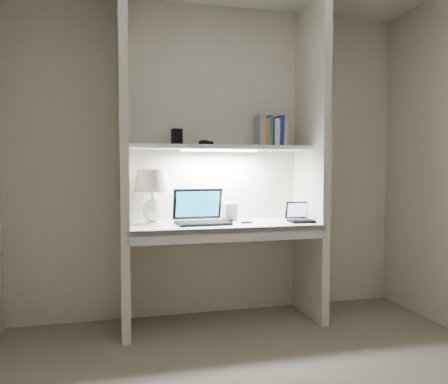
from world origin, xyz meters
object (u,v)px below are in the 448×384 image
object	(u,v)px
speaker	(230,212)
laptop_main	(201,216)
book_row	(270,132)
laptop_netbook	(303,217)
table_lamp	(152,187)

from	to	relation	value
speaker	laptop_main	bearing A→B (deg)	177.94
speaker	book_row	bearing A→B (deg)	-8.71
speaker	book_row	size ratio (longest dim) A/B	0.57
laptop_main	laptop_netbook	bearing A→B (deg)	-9.35
laptop_netbook	speaker	world-z (taller)	laptop_netbook
laptop_netbook	speaker	distance (m)	0.58
table_lamp	book_row	world-z (taller)	book_row
laptop_main	table_lamp	bearing A→B (deg)	169.44
speaker	book_row	xyz separation A→B (m)	(0.36, 0.05, 0.64)
table_lamp	book_row	xyz separation A→B (m)	(0.96, 0.07, 0.44)
laptop_netbook	laptop_main	bearing A→B (deg)	177.94
table_lamp	laptop_netbook	world-z (taller)	table_lamp
laptop_main	book_row	size ratio (longest dim) A/B	1.61
book_row	table_lamp	bearing A→B (deg)	-176.14
table_lamp	book_row	size ratio (longest dim) A/B	1.63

